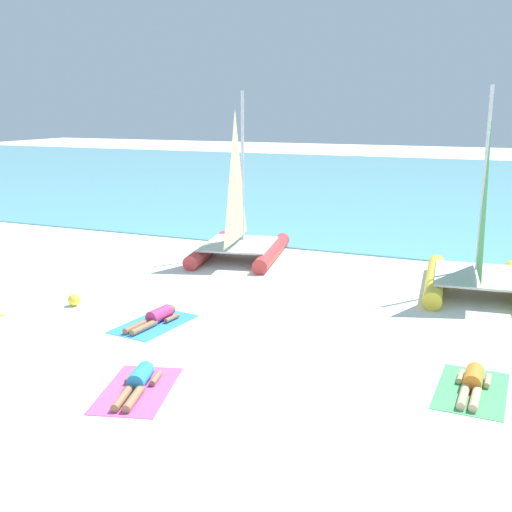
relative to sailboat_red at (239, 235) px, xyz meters
The scene contains 11 objects.
ground_plane 2.62m from the sailboat_red, 22.16° to the left, with size 120.00×120.00×0.00m, color white.
ocean_water 22.04m from the sailboat_red, 83.94° to the left, with size 120.00×40.00×0.05m, color #5BB2C1.
sailboat_red is the anchor object (origin of this frame).
sailboat_yellow 7.16m from the sailboat_red, ahead, with size 2.90×4.17×5.13m.
towel_center_left 6.34m from the sailboat_red, 82.56° to the right, with size 1.10×1.90×0.01m, color #338CD8.
sunbather_center_left 6.26m from the sailboat_red, 82.41° to the right, with size 0.59×1.57×0.30m.
towel_center_right 9.46m from the sailboat_red, 75.81° to the right, with size 1.10×1.90×0.01m, color #D84C99.
sunbather_center_right 9.38m from the sailboat_red, 75.82° to the right, with size 0.80×1.55×0.30m.
towel_rightmost 10.23m from the sailboat_red, 43.12° to the right, with size 1.10×1.90×0.01m, color #4CB266.
sunbather_rightmost 10.17m from the sailboat_red, 42.84° to the right, with size 0.55×1.56×0.30m.
beach_ball 6.13m from the sailboat_red, 105.44° to the right, with size 0.29×0.29×0.29m, color yellow.
Camera 1 is at (5.57, -8.13, 4.60)m, focal length 43.78 mm.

